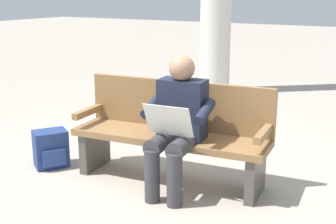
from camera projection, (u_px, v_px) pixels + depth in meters
name	position (u px, v px, depth m)	size (l,w,h in m)	color
ground_plane	(169.00, 180.00, 4.23)	(40.00, 40.00, 0.00)	#A89E8E
bench_near	(172.00, 131.00, 4.17)	(1.84, 0.67, 0.90)	olive
person_seated	(177.00, 121.00, 3.87)	(0.60, 0.60, 1.18)	#1E2338
backpack	(51.00, 149.00, 4.53)	(0.37, 0.39, 0.37)	navy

